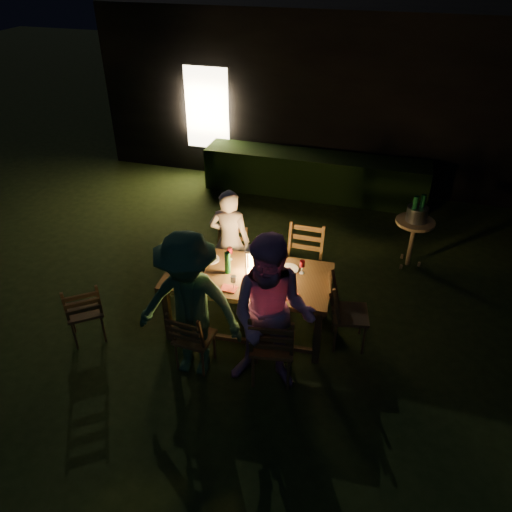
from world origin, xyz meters
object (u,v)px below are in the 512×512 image
(bottle_table, at_px, (228,263))
(side_table, at_px, (415,226))
(ice_bucket, at_px, (417,214))
(chair_far_left, at_px, (230,272))
(chair_spare, at_px, (87,320))
(bottle_bucket_a, at_px, (414,212))
(chair_near_right, at_px, (272,357))
(dining_table, at_px, (248,281))
(person_opp_right, at_px, (272,316))
(lantern, at_px, (253,262))
(chair_end, at_px, (347,324))
(person_opp_left, at_px, (189,307))
(bottle_bucket_b, at_px, (421,210))
(person_house_side, at_px, (230,241))
(chair_far_right, at_px, (301,278))
(chair_near_left, at_px, (195,347))

(bottle_table, bearing_deg, side_table, 44.50)
(side_table, height_order, ice_bucket, ice_bucket)
(chair_far_left, xyz_separation_m, chair_spare, (-1.34, -1.48, -0.00))
(bottle_bucket_a, bearing_deg, chair_far_left, -150.72)
(chair_near_right, height_order, ice_bucket, chair_near_right)
(dining_table, bearing_deg, chair_spare, -161.94)
(person_opp_right, relative_size, lantern, 5.36)
(chair_end, relative_size, person_opp_right, 0.53)
(dining_table, distance_m, lantern, 0.25)
(chair_near_right, distance_m, ice_bucket, 3.21)
(chair_far_left, xyz_separation_m, bottle_bucket_a, (2.35, 1.32, 0.64))
(person_opp_right, xyz_separation_m, bottle_bucket_a, (1.35, 2.84, -0.02))
(chair_near_right, xyz_separation_m, ice_bucket, (1.40, 2.83, 0.55))
(person_opp_left, bearing_deg, bottle_table, 76.29)
(person_opp_right, height_order, bottle_bucket_b, person_opp_right)
(dining_table, relative_size, chair_end, 2.08)
(ice_bucket, bearing_deg, chair_end, -108.43)
(ice_bucket, bearing_deg, person_house_side, -151.46)
(chair_far_right, height_order, bottle_bucket_b, chair_far_right)
(lantern, height_order, side_table, lantern)
(chair_near_right, relative_size, lantern, 3.03)
(chair_far_left, height_order, chair_spare, chair_far_left)
(chair_far_left, bearing_deg, chair_spare, 44.17)
(chair_far_left, xyz_separation_m, chair_far_right, (1.00, 0.07, 0.04))
(chair_far_left, bearing_deg, lantern, 125.06)
(side_table, height_order, bottle_bucket_b, bottle_bucket_b)
(chair_far_right, xyz_separation_m, chair_end, (0.73, -0.73, -0.03))
(person_house_side, distance_m, ice_bucket, 2.74)
(chair_near_left, relative_size, ice_bucket, 3.02)
(person_house_side, bearing_deg, dining_table, 118.76)
(chair_spare, relative_size, bottle_bucket_b, 2.91)
(chair_far_right, relative_size, ice_bucket, 3.61)
(chair_far_left, distance_m, side_table, 2.78)
(bottle_bucket_a, bearing_deg, lantern, -132.00)
(chair_far_right, distance_m, bottle_bucket_a, 1.93)
(person_house_side, xyz_separation_m, lantern, (0.55, -0.73, 0.23))
(chair_near_right, height_order, bottle_bucket_b, bottle_bucket_b)
(chair_near_right, bearing_deg, bottle_bucket_b, 53.59)
(lantern, distance_m, side_table, 2.77)
(person_house_side, relative_size, ice_bucket, 5.06)
(lantern, distance_m, bottle_bucket_a, 2.69)
(chair_end, relative_size, bottle_bucket_b, 3.08)
(person_opp_right, bearing_deg, person_house_side, 118.76)
(person_house_side, bearing_deg, chair_near_right, 119.54)
(person_opp_left, bearing_deg, ice_bucket, 48.25)
(chair_end, distance_m, chair_spare, 3.18)
(chair_spare, xyz_separation_m, person_house_side, (1.34, 1.53, 0.48))
(person_opp_left, height_order, bottle_bucket_b, person_opp_left)
(chair_far_left, xyz_separation_m, person_opp_left, (0.11, -1.59, 0.62))
(chair_end, height_order, person_opp_left, person_opp_left)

